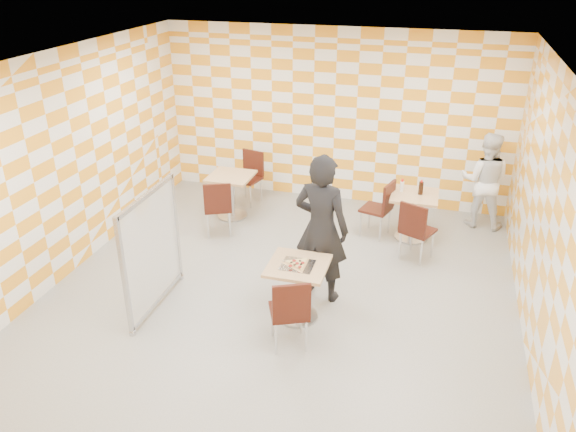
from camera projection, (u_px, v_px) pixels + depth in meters
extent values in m
plane|color=gray|center=(276.00, 302.00, 7.25)|extent=(7.00, 7.00, 0.00)
plane|color=white|center=(274.00, 66.00, 5.95)|extent=(7.00, 7.00, 0.00)
plane|color=white|center=(335.00, 117.00, 9.64)|extent=(6.00, 0.00, 6.00)
plane|color=white|center=(56.00, 170.00, 7.34)|extent=(0.00, 7.00, 7.00)
plane|color=white|center=(549.00, 226.00, 5.87)|extent=(0.00, 7.00, 7.00)
cube|color=tan|center=(298.00, 266.00, 6.64)|extent=(0.70, 0.70, 0.04)
cylinder|color=#A5A5AA|center=(298.00, 291.00, 6.80)|extent=(0.08, 0.08, 0.70)
cylinder|color=#A5A5AA|center=(298.00, 316.00, 6.95)|extent=(0.50, 0.50, 0.03)
cube|color=tan|center=(415.00, 195.00, 8.53)|extent=(0.70, 0.70, 0.04)
cylinder|color=#A5A5AA|center=(413.00, 217.00, 8.68)|extent=(0.08, 0.08, 0.70)
cylinder|color=#A5A5AA|center=(410.00, 237.00, 8.84)|extent=(0.50, 0.50, 0.03)
cube|color=tan|center=(231.00, 176.00, 9.24)|extent=(0.70, 0.70, 0.04)
cylinder|color=#A5A5AA|center=(232.00, 196.00, 9.39)|extent=(0.08, 0.08, 0.70)
cylinder|color=#A5A5AA|center=(233.00, 215.00, 9.54)|extent=(0.50, 0.50, 0.03)
cube|color=#39130B|center=(289.00, 311.00, 6.29)|extent=(0.55, 0.55, 0.04)
cube|color=#39130B|center=(292.00, 303.00, 6.00)|extent=(0.40, 0.21, 0.45)
cylinder|color=silver|center=(301.00, 318.00, 6.56)|extent=(0.03, 0.03, 0.43)
cylinder|color=silver|center=(272.00, 321.00, 6.52)|extent=(0.03, 0.03, 0.43)
cylinder|color=silver|center=(306.00, 336.00, 6.26)|extent=(0.03, 0.03, 0.43)
cylinder|color=silver|center=(276.00, 339.00, 6.22)|extent=(0.03, 0.03, 0.43)
cube|color=#39130B|center=(418.00, 231.00, 8.08)|extent=(0.56, 0.56, 0.04)
cube|color=#39130B|center=(413.00, 220.00, 7.83)|extent=(0.40, 0.21, 0.45)
cylinder|color=silver|center=(432.00, 244.00, 8.20)|extent=(0.03, 0.03, 0.43)
cylinder|color=silver|center=(412.00, 237.00, 8.40)|extent=(0.03, 0.03, 0.43)
cylinder|color=silver|center=(421.00, 253.00, 7.97)|extent=(0.03, 0.03, 0.43)
cylinder|color=silver|center=(400.00, 246.00, 8.16)|extent=(0.03, 0.03, 0.43)
cube|color=#39130B|center=(376.00, 209.00, 8.75)|extent=(0.52, 0.52, 0.04)
cube|color=#39130B|center=(389.00, 197.00, 8.54)|extent=(0.15, 0.42, 0.45)
cylinder|color=silver|center=(369.00, 216.00, 9.06)|extent=(0.03, 0.03, 0.43)
cylinder|color=silver|center=(360.00, 224.00, 8.80)|extent=(0.03, 0.03, 0.43)
cylinder|color=silver|center=(389.00, 221.00, 8.90)|extent=(0.03, 0.03, 0.43)
cylinder|color=silver|center=(380.00, 229.00, 8.64)|extent=(0.03, 0.03, 0.43)
cube|color=#39130B|center=(218.00, 207.00, 8.80)|extent=(0.56, 0.56, 0.04)
cube|color=#39130B|center=(217.00, 198.00, 8.52)|extent=(0.40, 0.21, 0.45)
cylinder|color=silver|center=(229.00, 215.00, 9.08)|extent=(0.03, 0.03, 0.43)
cylinder|color=silver|center=(207.00, 217.00, 9.03)|extent=(0.03, 0.03, 0.43)
cylinder|color=silver|center=(230.00, 225.00, 8.78)|extent=(0.03, 0.03, 0.43)
cylinder|color=silver|center=(208.00, 226.00, 8.73)|extent=(0.03, 0.03, 0.43)
cube|color=#39130B|center=(247.00, 179.00, 9.87)|extent=(0.51, 0.51, 0.04)
cube|color=#39130B|center=(253.00, 163.00, 9.91)|extent=(0.42, 0.14, 0.45)
cylinder|color=silver|center=(234.00, 193.00, 9.91)|extent=(0.03, 0.03, 0.43)
cylinder|color=silver|center=(250.00, 197.00, 9.76)|extent=(0.03, 0.03, 0.43)
cylinder|color=silver|center=(245.00, 187.00, 10.18)|extent=(0.03, 0.03, 0.43)
cylinder|color=silver|center=(261.00, 190.00, 10.02)|extent=(0.03, 0.03, 0.43)
cube|color=white|center=(152.00, 250.00, 6.85)|extent=(0.02, 1.30, 1.40)
cube|color=#B2B2B7|center=(146.00, 196.00, 6.54)|extent=(0.05, 1.30, 0.05)
cube|color=#B2B2B7|center=(158.00, 299.00, 7.16)|extent=(0.05, 1.30, 0.05)
cube|color=#B2B2B7|center=(124.00, 277.00, 6.29)|extent=(0.05, 0.05, 1.50)
cylinder|color=#B2B2B7|center=(133.00, 333.00, 6.62)|extent=(0.08, 0.08, 0.05)
cube|color=#B2B2B7|center=(176.00, 227.00, 7.41)|extent=(0.05, 0.05, 1.50)
cylinder|color=#B2B2B7|center=(181.00, 277.00, 7.75)|extent=(0.08, 0.08, 0.05)
imported|color=black|center=(321.00, 229.00, 6.98)|extent=(0.78, 0.58, 1.95)
imported|color=white|center=(484.00, 180.00, 8.93)|extent=(0.82, 0.67, 1.57)
cube|color=silver|center=(298.00, 265.00, 6.61)|extent=(0.38, 0.34, 0.01)
cone|color=tan|center=(298.00, 264.00, 6.61)|extent=(0.40, 0.40, 0.02)
cone|color=#F2D88C|center=(298.00, 262.00, 6.62)|extent=(0.33, 0.33, 0.01)
cylinder|color=maroon|center=(290.00, 266.00, 6.53)|extent=(0.04, 0.04, 0.01)
cylinder|color=maroon|center=(300.00, 267.00, 6.51)|extent=(0.04, 0.04, 0.01)
cylinder|color=maroon|center=(297.00, 263.00, 6.58)|extent=(0.04, 0.04, 0.01)
cylinder|color=maroon|center=(294.00, 261.00, 6.64)|extent=(0.04, 0.04, 0.01)
cylinder|color=maroon|center=(303.00, 263.00, 6.59)|extent=(0.04, 0.04, 0.01)
torus|color=black|center=(301.00, 264.00, 6.56)|extent=(0.03, 0.03, 0.01)
torus|color=black|center=(295.00, 265.00, 6.55)|extent=(0.03, 0.03, 0.01)
torus|color=black|center=(300.00, 261.00, 6.63)|extent=(0.03, 0.03, 0.01)
torus|color=black|center=(291.00, 262.00, 6.60)|extent=(0.03, 0.03, 0.01)
cylinder|color=white|center=(402.00, 186.00, 8.59)|extent=(0.06, 0.06, 0.16)
cylinder|color=red|center=(402.00, 180.00, 8.55)|extent=(0.04, 0.04, 0.04)
cylinder|color=black|center=(421.00, 188.00, 8.47)|extent=(0.07, 0.07, 0.20)
cylinder|color=red|center=(422.00, 181.00, 8.42)|extent=(0.03, 0.03, 0.03)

